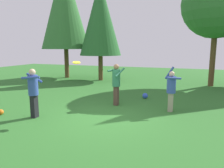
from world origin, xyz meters
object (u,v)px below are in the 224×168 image
Objects in this scene: person_catcher at (33,89)px; tree_right at (217,3)px; person_bystander at (116,81)px; ball_blue at (145,96)px; tree_far_left at (65,5)px; tree_left at (100,18)px; ball_orange at (1,112)px; frisbee at (76,63)px; person_thrower at (171,88)px.

person_catcher is 0.24× the size of tree_right.
ball_blue is at bearing 171.56° from person_bystander.
tree_right is at bearing 32.27° from person_catcher.
tree_far_left is 1.24× the size of tree_left.
ball_orange is 10.20m from tree_left.
frisbee is at bearing 0.00° from person_bystander.
person_catcher is at bearing -19.13° from person_bystander.
ball_blue is 7.71m from tree_right.
tree_left is (3.21, -0.38, -1.13)m from tree_far_left.
person_bystander reaches higher than ball_orange.
person_catcher is 1.68m from ball_orange.
tree_far_left is (-4.48, 9.33, 4.70)m from person_catcher.
tree_right is at bearing 0.96° from tree_left.
person_catcher is at bearing -2.53° from person_thrower.
tree_far_left is at bearing 173.21° from tree_left.
person_bystander is at bearing -34.61° from person_thrower.
person_catcher is at bearing -126.63° from ball_blue.
person_catcher is 11.37m from tree_far_left.
ball_orange is 11.50m from tree_far_left.
ball_orange is at bearing -71.97° from tree_far_left.
tree_right is 7.71m from tree_left.
frisbee reaches higher than person_thrower.
person_thrower is at bearing 5.91° from person_catcher.
tree_far_left reaches higher than ball_blue.
person_thrower is 0.24× the size of tree_right.
ball_orange is at bearing -30.92° from person_bystander.
frisbee reaches higher than person_bystander.
frisbee is (1.41, 0.59, 0.92)m from person_catcher.
tree_right reaches higher than person_catcher.
tree_right is (10.90, -0.25, -0.63)m from tree_far_left.
ball_orange is 13.11m from tree_right.
ball_blue is at bearing 30.89° from person_catcher.
tree_right is at bearing -1.33° from tree_far_left.
tree_far_left reaches higher than tree_right.
frisbee reaches higher than ball_orange.
ball_blue is at bearing -83.72° from person_thrower.
person_catcher is 0.24× the size of tree_left.
ball_blue reaches higher than ball_orange.
person_catcher reaches higher than person_thrower.
tree_far_left is (-3.10, 9.53, 5.64)m from ball_orange.
tree_left is at bearing 107.84° from frisbee.
person_catcher is 0.98× the size of person_bystander.
person_catcher is 4.60× the size of frisbee.
tree_left is at bearing -179.04° from tree_right.
ball_blue is 0.04× the size of tree_right.
ball_orange is (-3.57, -2.76, -0.96)m from person_bystander.
person_bystander is 0.25× the size of tree_right.
person_thrower is at bearing -48.65° from tree_left.
frisbee is 0.05× the size of tree_right.
person_catcher is 1.78m from frisbee.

